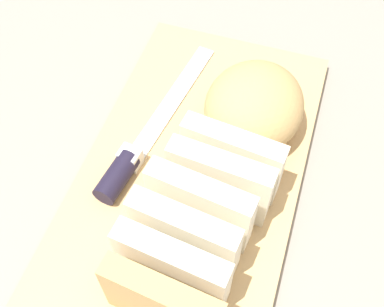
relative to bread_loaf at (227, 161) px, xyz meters
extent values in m
plane|color=gray|center=(0.00, -0.04, -0.06)|extent=(3.00, 3.00, 0.00)
cube|color=tan|center=(0.00, -0.04, -0.05)|extent=(0.44, 0.26, 0.02)
ellipsoid|color=tan|center=(-0.08, 0.01, 0.00)|extent=(0.13, 0.12, 0.08)
cube|color=#F2E8CC|center=(-0.01, 0.00, 0.00)|extent=(0.03, 0.11, 0.08)
cube|color=#F2E8CC|center=(0.03, 0.00, 0.00)|extent=(0.03, 0.11, 0.08)
cube|color=#F2E8CC|center=(0.06, -0.01, 0.00)|extent=(0.03, 0.11, 0.08)
cube|color=#F2E8CC|center=(0.09, -0.01, 0.00)|extent=(0.03, 0.11, 0.08)
cube|color=#F2E8CC|center=(0.13, -0.01, 0.00)|extent=(0.03, 0.11, 0.08)
cube|color=tan|center=(0.16, -0.01, 0.00)|extent=(0.03, 0.11, 0.08)
cube|color=silver|center=(-0.09, -0.10, -0.04)|extent=(0.20, 0.04, 0.00)
cylinder|color=black|center=(0.04, -0.11, -0.03)|extent=(0.06, 0.03, 0.03)
cube|color=silver|center=(0.02, -0.11, -0.03)|extent=(0.02, 0.03, 0.02)
sphere|color=#996633|center=(-0.03, 0.00, -0.04)|extent=(0.00, 0.00, 0.00)
sphere|color=#996633|center=(0.03, -0.03, -0.04)|extent=(0.00, 0.00, 0.00)
camera|label=1|loc=(0.27, 0.06, 0.42)|focal=44.78mm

